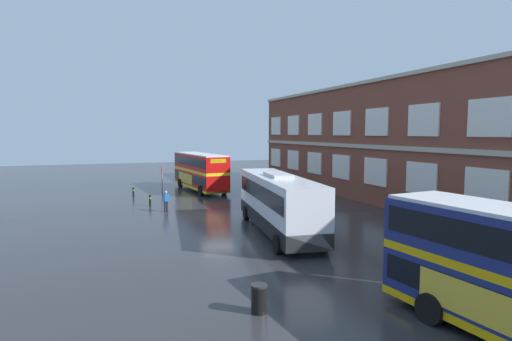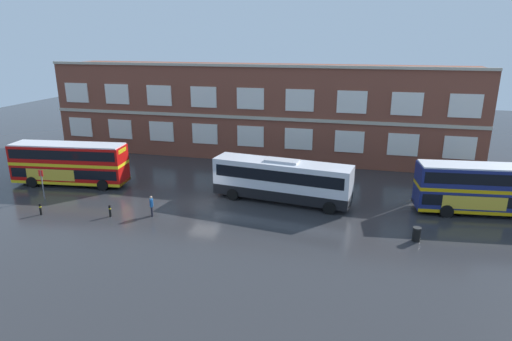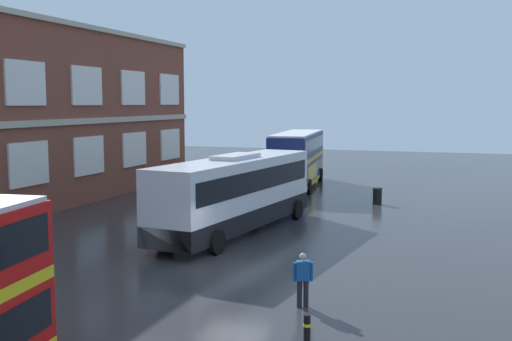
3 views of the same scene
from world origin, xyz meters
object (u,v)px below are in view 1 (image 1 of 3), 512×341
station_litter_bin (259,299)px  safety_bollard_west (133,192)px  waiting_passenger (166,200)px  bus_stand_flag (162,177)px  double_decker_near (200,171)px  safety_bollard_east (150,200)px  touring_coach (278,203)px

station_litter_bin → safety_bollard_west: size_ratio=1.08×
waiting_passenger → bus_stand_flag: size_ratio=0.63×
double_decker_near → station_litter_bin: (31.47, -4.85, -1.63)m
double_decker_near → safety_bollard_east: (8.11, -6.23, -1.66)m
bus_stand_flag → safety_bollard_east: size_ratio=2.84×
double_decker_near → waiting_passenger: 12.55m
double_decker_near → touring_coach: 20.77m
station_litter_bin → safety_bollard_east: (-23.36, -1.38, -0.03)m
waiting_passenger → bus_stand_flag: 11.14m
bus_stand_flag → station_litter_bin: 31.25m
station_litter_bin → safety_bollard_east: station_litter_bin is taller
double_decker_near → touring_coach: size_ratio=0.92×
double_decker_near → safety_bollard_west: size_ratio=11.82×
waiting_passenger → bus_stand_flag: bearing=174.2°
bus_stand_flag → station_litter_bin: size_ratio=2.62×
station_litter_bin → safety_bollard_west: station_litter_bin is taller
waiting_passenger → safety_bollard_east: size_ratio=1.79×
safety_bollard_west → safety_bollard_east: same height
double_decker_near → bus_stand_flag: bearing=-86.5°
touring_coach → safety_bollard_west: size_ratio=12.88×
station_litter_bin → safety_bollard_west: 29.13m
bus_stand_flag → touring_coach: bearing=12.8°
touring_coach → safety_bollard_west: touring_coach is taller
double_decker_near → waiting_passenger: double_decker_near is taller
station_litter_bin → bus_stand_flag: bearing=178.8°
touring_coach → safety_bollard_east: bearing=-152.1°
double_decker_near → waiting_passenger: bearing=-25.1°
touring_coach → station_litter_bin: size_ratio=11.88×
double_decker_near → bus_stand_flag: (0.25, -4.18, -0.51)m
touring_coach → station_litter_bin: touring_coach is taller
bus_stand_flag → safety_bollard_west: size_ratio=2.84×
touring_coach → waiting_passenger: size_ratio=7.20×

